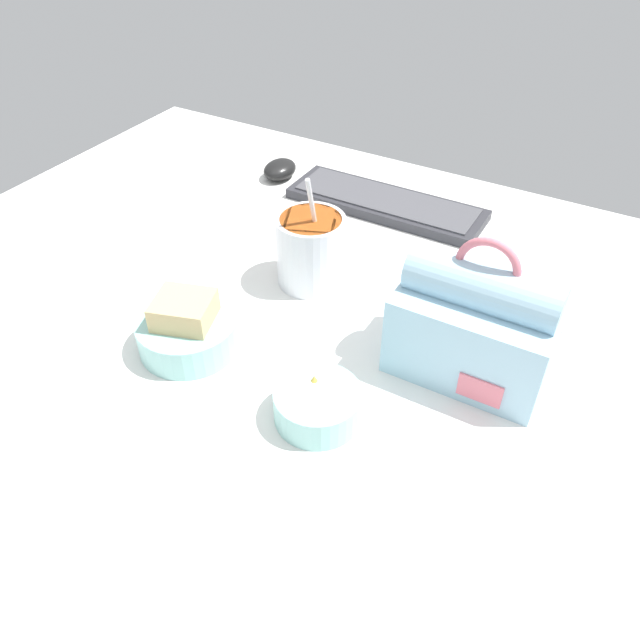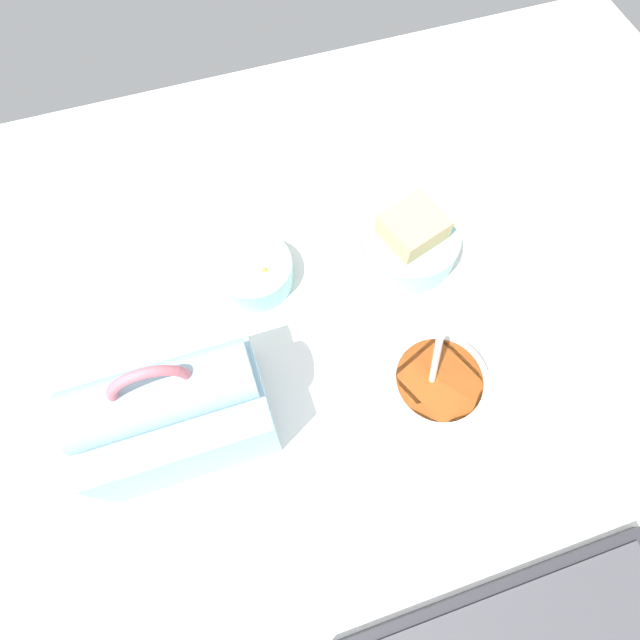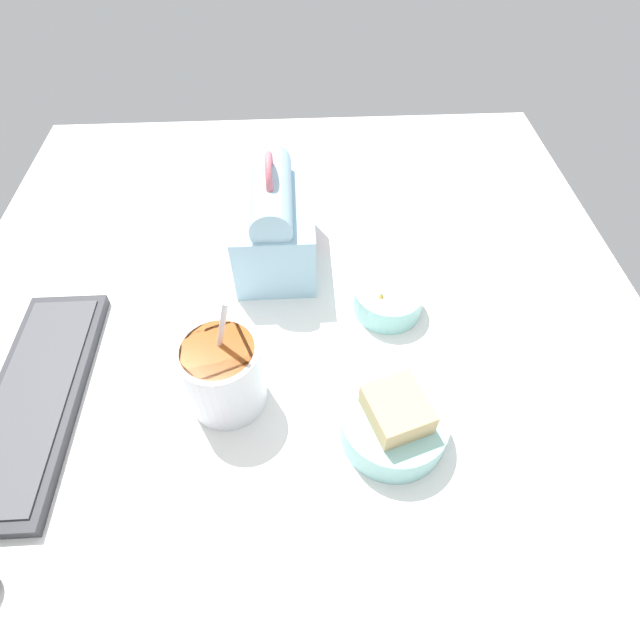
# 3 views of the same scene
# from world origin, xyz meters

# --- Properties ---
(desk_surface) EXTENTS (1.40, 1.10, 0.02)m
(desk_surface) POSITION_xyz_m (0.00, 0.00, 0.01)
(desk_surface) COLOR white
(desk_surface) RESTS_ON ground
(keyboard) EXTENTS (0.36, 0.12, 0.02)m
(keyboard) POSITION_xyz_m (-0.04, 0.36, 0.03)
(keyboard) COLOR #2D2D33
(keyboard) RESTS_ON desk_surface
(lunch_bag) EXTENTS (0.20, 0.13, 0.20)m
(lunch_bag) POSITION_xyz_m (0.23, 0.03, 0.09)
(lunch_bag) COLOR #9EC6DB
(lunch_bag) RESTS_ON desk_surface
(soup_cup) EXTENTS (0.10, 0.10, 0.18)m
(soup_cup) POSITION_xyz_m (-0.05, 0.10, 0.08)
(soup_cup) COLOR silver
(soup_cup) RESTS_ON desk_surface
(bento_bowl_sandwich) EXTENTS (0.14, 0.14, 0.08)m
(bento_bowl_sandwich) POSITION_xyz_m (-0.12, -0.11, 0.05)
(bento_bowl_sandwich) COLOR #93D1CC
(bento_bowl_sandwich) RESTS_ON desk_surface
(bento_bowl_snacks) EXTENTS (0.11, 0.11, 0.05)m
(bento_bowl_snacks) POSITION_xyz_m (0.10, -0.14, 0.04)
(bento_bowl_snacks) COLOR #93D1CC
(bento_bowl_snacks) RESTS_ON desk_surface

